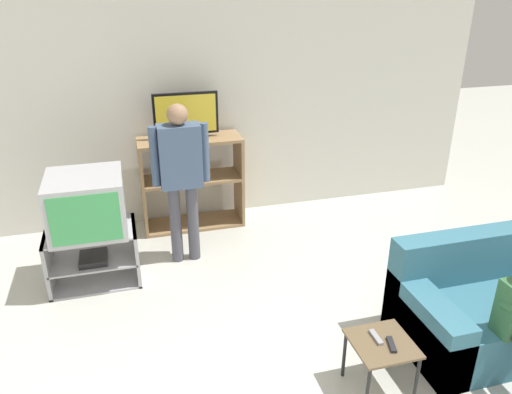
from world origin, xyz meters
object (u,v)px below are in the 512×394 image
media_shelf (192,182)px  remote_control_white (376,337)px  couch (492,307)px  snack_table (382,349)px  tv_stand (94,256)px  television_flat (186,117)px  person_standing_adult (181,170)px  television_main (87,204)px  remote_control_black (392,345)px

media_shelf → remote_control_white: size_ratio=7.52×
couch → snack_table: bearing=-166.2°
tv_stand → television_flat: 1.67m
person_standing_adult → television_main: bearing=-169.1°
tv_stand → couch: size_ratio=0.56×
television_flat → snack_table: bearing=-73.3°
remote_control_black → couch: (1.03, 0.31, -0.14)m
television_flat → remote_control_white: television_flat is taller
couch → person_standing_adult: 2.81m
media_shelf → remote_control_white: (0.79, -2.71, -0.11)m
tv_stand → remote_control_white: (1.82, -1.82, 0.15)m
tv_stand → snack_table: 2.63m
remote_control_white → person_standing_adult: 2.28m
snack_table → remote_control_black: size_ratio=2.73×
couch → television_flat: bearing=127.1°
remote_control_white → tv_stand: bearing=135.6°
remote_control_black → television_main: bearing=150.1°
tv_stand → media_shelf: media_shelf is taller
couch → television_main: bearing=151.1°
television_main → couch: (2.91, -1.61, -0.50)m
media_shelf → television_flat: bearing=126.6°
remote_control_white → media_shelf: bearing=106.9°
person_standing_adult → media_shelf: bearing=75.4°
person_standing_adult → snack_table: bearing=-63.8°
television_main → remote_control_black: bearing=-45.6°
snack_table → remote_control_black: 0.09m
tv_stand → remote_control_white: bearing=-45.0°
media_shelf → remote_control_black: (0.85, -2.80, -0.11)m
television_main → snack_table: (1.84, -1.87, -0.43)m
tv_stand → remote_control_black: (1.89, -1.91, 0.15)m
media_shelf → television_flat: television_flat is taller
tv_stand → remote_control_black: tv_stand is taller
television_flat → couch: (1.90, -2.51, -0.96)m
tv_stand → person_standing_adult: person_standing_adult is taller
tv_stand → remote_control_black: size_ratio=5.44×
snack_table → television_flat: bearing=106.7°
media_shelf → remote_control_black: 2.93m
television_main → person_standing_adult: 0.87m
television_flat → tv_stand: bearing=-138.2°
remote_control_white → television_main: bearing=135.4°
media_shelf → tv_stand: bearing=-139.4°
television_main → television_flat: size_ratio=0.95×
television_main → remote_control_white: (1.82, -1.83, -0.37)m
television_main → couch: size_ratio=0.45×
couch → tv_stand: bearing=151.2°
remote_control_black → media_shelf: bearing=122.6°
television_main → couch: bearing=-28.9°
media_shelf → remote_control_black: size_ratio=7.52×
remote_control_white → couch: size_ratio=0.10×
television_flat → remote_control_white: size_ratio=4.63×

